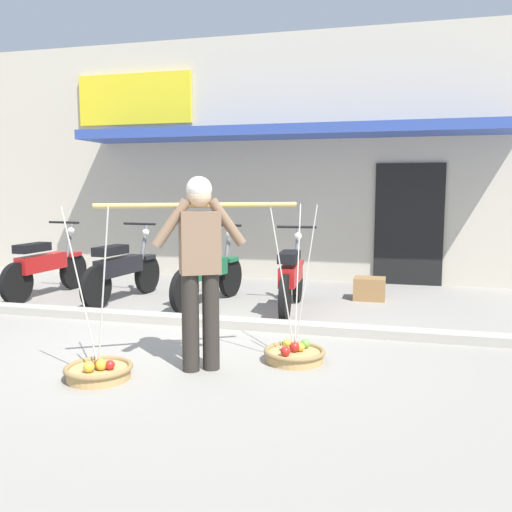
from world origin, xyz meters
TOP-DOWN VIEW (x-y plane):
  - ground_plane at (0.00, 0.00)m, footprint 90.00×90.00m
  - sidewalk_curb at (0.00, 0.70)m, footprint 20.00×0.24m
  - fruit_vendor at (0.53, -0.80)m, footprint 1.53×0.91m
  - fruit_basket_left_side at (-0.22, -1.24)m, footprint 0.57×0.57m
  - fruit_basket_right_side at (1.28, -0.36)m, footprint 0.57×0.57m
  - motorcycle_nearest_shop at (-2.86, 1.74)m, footprint 0.54×1.82m
  - motorcycle_second_in_row at (-1.59, 1.72)m, footprint 0.54×1.82m
  - motorcycle_third_in_row at (-0.33, 1.78)m, footprint 0.57×1.80m
  - motorcycle_end_of_row at (0.86, 1.66)m, footprint 0.54×1.82m
  - storefront_building at (0.39, 6.64)m, footprint 13.00×6.00m
  - wooden_crate at (1.80, 2.70)m, footprint 0.44×0.36m

SIDE VIEW (x-z plane):
  - ground_plane at x=0.00m, z-range 0.00..0.00m
  - sidewalk_curb at x=0.00m, z-range 0.00..0.10m
  - fruit_basket_left_side at x=-0.22m, z-range -0.65..0.80m
  - fruit_basket_right_side at x=1.28m, z-range -0.65..0.80m
  - wooden_crate at x=1.80m, z-range 0.00..0.32m
  - motorcycle_nearest_shop at x=-2.86m, z-range -0.09..1.00m
  - motorcycle_second_in_row at x=-1.59m, z-range -0.09..1.00m
  - motorcycle_third_in_row at x=-0.33m, z-range -0.09..1.00m
  - motorcycle_end_of_row at x=0.86m, z-range -0.09..1.00m
  - fruit_vendor at x=0.53m, z-range 0.13..1.83m
  - storefront_building at x=0.39m, z-range 0.00..4.20m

